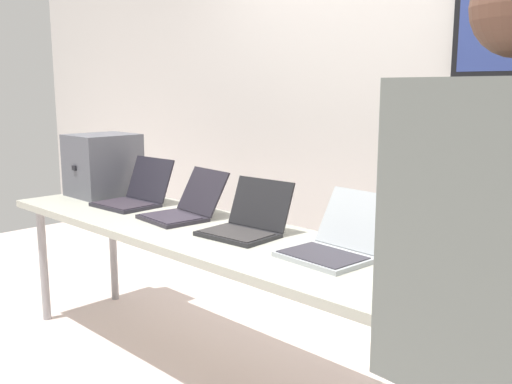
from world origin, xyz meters
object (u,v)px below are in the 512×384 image
at_px(workbench, 246,249).
at_px(coffee_mug, 388,293).
at_px(laptop_station_0, 135,195).
at_px(person, 500,298).
at_px(laptop_station_3, 337,242).
at_px(laptop_station_1, 184,208).
at_px(laptop_station_4, 445,265).
at_px(equipment_box, 103,165).
at_px(laptop_station_2, 246,222).

xyz_separation_m(workbench, coffee_mug, (0.90, -0.25, 0.09)).
relative_size(laptop_station_0, person, 0.23).
xyz_separation_m(laptop_station_0, laptop_station_3, (1.48, -0.00, -0.00)).
height_order(workbench, person, person).
xyz_separation_m(workbench, laptop_station_1, (-0.54, 0.07, 0.11)).
height_order(laptop_station_3, coffee_mug, laptop_station_3).
bearing_deg(person, laptop_station_0, 163.67).
distance_m(workbench, laptop_station_3, 0.47).
relative_size(workbench, laptop_station_1, 7.89).
xyz_separation_m(laptop_station_1, laptop_station_4, (1.46, 0.03, 0.00)).
bearing_deg(workbench, person, -24.13).
height_order(laptop_station_4, coffee_mug, laptop_station_4).
height_order(laptop_station_1, laptop_station_4, laptop_station_4).
bearing_deg(coffee_mug, laptop_station_0, 170.13).
bearing_deg(coffee_mug, equipment_box, 170.82).
height_order(laptop_station_3, laptop_station_4, laptop_station_4).
bearing_deg(laptop_station_3, laptop_station_0, 179.82).
bearing_deg(workbench, laptop_station_3, 9.97).
bearing_deg(equipment_box, laptop_station_1, -3.49).
height_order(laptop_station_2, coffee_mug, laptop_station_2).
relative_size(laptop_station_2, laptop_station_4, 0.98).
bearing_deg(laptop_station_0, workbench, -4.74).
bearing_deg(laptop_station_1, laptop_station_3, 0.38).
bearing_deg(laptop_station_0, person, -16.33).
bearing_deg(laptop_station_4, laptop_station_2, -178.15).
bearing_deg(laptop_station_4, workbench, -173.81).
bearing_deg(person, coffee_mug, 142.54).
distance_m(equipment_box, laptop_station_1, 0.91).
height_order(equipment_box, laptop_station_1, equipment_box).
height_order(equipment_box, coffee_mug, equipment_box).
bearing_deg(laptop_station_2, person, -25.41).
distance_m(equipment_box, laptop_station_0, 0.44).
distance_m(laptop_station_1, laptop_station_2, 0.48).
relative_size(laptop_station_0, laptop_station_2, 1.06).
bearing_deg(laptop_station_1, laptop_station_2, -0.67).
relative_size(workbench, laptop_station_2, 9.10).
xyz_separation_m(workbench, laptop_station_2, (-0.06, 0.07, 0.11)).
distance_m(laptop_station_1, laptop_station_3, 1.00).
bearing_deg(laptop_station_1, laptop_station_4, 1.03).
distance_m(workbench, coffee_mug, 0.94).
xyz_separation_m(laptop_station_2, laptop_station_3, (0.52, 0.01, 0.00)).
bearing_deg(laptop_station_2, laptop_station_4, 1.85).
xyz_separation_m(laptop_station_4, person, (0.47, -0.72, 0.20)).
relative_size(laptop_station_0, laptop_station_4, 1.03).
distance_m(laptop_station_3, person, 1.18).
bearing_deg(person, laptop_station_2, 154.59).
relative_size(workbench, person, 1.95).
distance_m(laptop_station_1, coffee_mug, 1.48).
height_order(workbench, laptop_station_4, laptop_station_4).
height_order(equipment_box, laptop_station_2, equipment_box).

